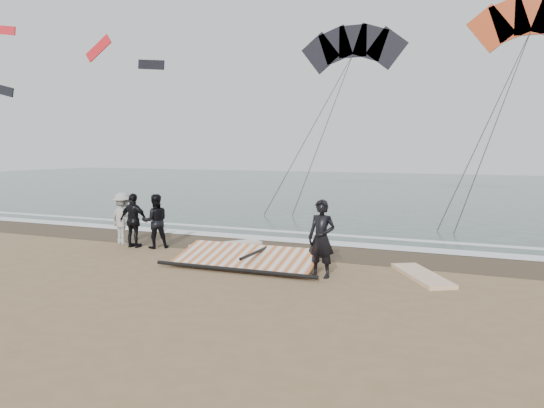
{
  "coord_description": "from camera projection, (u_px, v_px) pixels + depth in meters",
  "views": [
    {
      "loc": [
        6.0,
        -11.2,
        3.21
      ],
      "look_at": [
        -0.24,
        3.0,
        1.6
      ],
      "focal_mm": 35.0,
      "sensor_mm": 36.0,
      "label": 1
    }
  ],
  "objects": [
    {
      "name": "ground",
      "position": [
        232.0,
        281.0,
        12.93
      ],
      "size": [
        120.0,
        120.0,
        0.0
      ],
      "primitive_type": "plane",
      "color": "#8C704C",
      "rests_on": "ground"
    },
    {
      "name": "sea",
      "position": [
        423.0,
        189.0,
        42.98
      ],
      "size": [
        120.0,
        54.0,
        0.02
      ],
      "primitive_type": "cube",
      "color": "#233838",
      "rests_on": "ground"
    },
    {
      "name": "wet_sand",
      "position": [
        298.0,
        249.0,
        17.03
      ],
      "size": [
        120.0,
        2.8,
        0.01
      ],
      "primitive_type": "cube",
      "color": "#4C3D2B",
      "rests_on": "ground"
    },
    {
      "name": "foam_near",
      "position": [
        312.0,
        242.0,
        18.3
      ],
      "size": [
        120.0,
        0.9,
        0.01
      ],
      "primitive_type": "cube",
      "color": "white",
      "rests_on": "sea"
    },
    {
      "name": "foam_far",
      "position": [
        327.0,
        234.0,
        19.85
      ],
      "size": [
        120.0,
        0.45,
        0.01
      ],
      "primitive_type": "cube",
      "color": "white",
      "rests_on": "sea"
    },
    {
      "name": "man_main",
      "position": [
        321.0,
        239.0,
        13.25
      ],
      "size": [
        0.77,
        0.55,
        1.96
      ],
      "primitive_type": "imported",
      "rotation": [
        0.0,
        0.0,
        -0.12
      ],
      "color": "black",
      "rests_on": "ground"
    },
    {
      "name": "board_white",
      "position": [
        422.0,
        275.0,
        13.31
      ],
      "size": [
        1.89,
        2.5,
        0.1
      ],
      "primitive_type": "cube",
      "rotation": [
        0.0,
        0.0,
        0.55
      ],
      "color": "silver",
      "rests_on": "ground"
    },
    {
      "name": "board_cream",
      "position": [
        226.0,
        245.0,
        17.59
      ],
      "size": [
        1.92,
        2.32,
        0.1
      ],
      "primitive_type": "cube",
      "rotation": [
        0.0,
        0.0,
        -0.62
      ],
      "color": "silver",
      "rests_on": "ground"
    },
    {
      "name": "trio_cluster",
      "position": [
        136.0,
        220.0,
        17.49
      ],
      "size": [
        2.58,
        1.12,
        1.78
      ],
      "color": "black",
      "rests_on": "ground"
    },
    {
      "name": "sail_rig",
      "position": [
        247.0,
        259.0,
        14.55
      ],
      "size": [
        4.6,
        1.99,
        0.51
      ],
      "color": "black",
      "rests_on": "ground"
    },
    {
      "name": "kite_red",
      "position": [
        531.0,
        26.0,
        27.14
      ],
      "size": [
        6.89,
        5.2,
        13.95
      ],
      "color": "#C33F17",
      "rests_on": "ground"
    },
    {
      "name": "kite_dark",
      "position": [
        353.0,
        51.0,
        33.54
      ],
      "size": [
        7.76,
        5.34,
        13.96
      ],
      "color": "black",
      "rests_on": "ground"
    },
    {
      "name": "distant_kites",
      "position": [
        62.0,
        58.0,
        51.73
      ],
      "size": [
        20.21,
        6.12,
        8.23
      ],
      "color": "red",
      "rests_on": "ground"
    }
  ]
}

